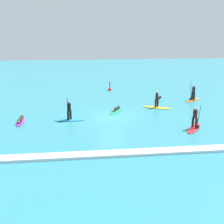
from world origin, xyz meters
The scene contains 10 objects.
ground_plane centered at (0.00, 0.00, 0.00)m, with size 120.00×120.00×0.00m, color teal.
surfer_on_blue_board centered at (-4.03, -0.60, 0.46)m, with size 2.87×0.88×2.04m.
surfer_on_teal_board centered at (6.32, 6.21, 0.16)m, with size 1.84×2.46×0.43m.
surfer_on_green_board centered at (0.65, 2.02, 0.13)m, with size 2.18×2.91×0.40m.
surfer_on_yellow_board centered at (5.15, 2.82, 0.35)m, with size 3.15×2.22×1.84m.
surfer_on_orange_board centered at (10.38, 5.65, 0.46)m, with size 2.74×2.61×2.31m.
surfer_on_purple_board centered at (-8.40, -0.65, 0.16)m, with size 0.74×2.71×0.44m.
surfer_on_red_board centered at (6.46, -4.26, 0.46)m, with size 2.44×2.94×2.06m.
marker_buoy centered at (1.25, 13.00, 0.21)m, with size 0.46×0.46×1.38m.
wave_crest centered at (0.00, -8.71, 0.09)m, with size 24.04×0.90×0.18m, color white.
Camera 1 is at (-3.12, -25.99, 7.84)m, focal length 45.70 mm.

